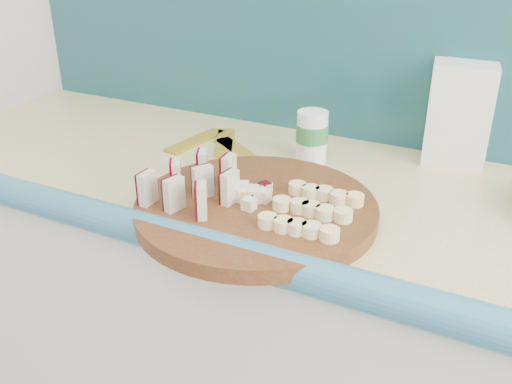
{
  "coord_description": "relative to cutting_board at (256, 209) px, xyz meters",
  "views": [
    {
      "loc": [
        0.29,
        0.54,
        1.39
      ],
      "look_at": [
        -0.11,
        1.33,
        0.96
      ],
      "focal_mm": 40.0,
      "sensor_mm": 36.0,
      "label": 1
    }
  ],
  "objects": [
    {
      "name": "apple_chunks",
      "position": [
        -0.03,
        0.0,
        0.02
      ],
      "size": [
        0.07,
        0.07,
        0.02
      ],
      "color": "#F9EFC7",
      "rests_on": "cutting_board"
    },
    {
      "name": "banana_peel",
      "position": [
        -0.23,
        0.26,
        -0.01
      ],
      "size": [
        0.24,
        0.2,
        0.01
      ],
      "rotation": [
        0.0,
        0.0,
        0.3
      ],
      "color": "gold",
      "rests_on": "kitchen_counter"
    },
    {
      "name": "canister",
      "position": [
        -0.01,
        0.27,
        0.04
      ],
      "size": [
        0.07,
        0.07,
        0.11
      ],
      "rotation": [
        0.0,
        0.0,
        -0.08
      ],
      "color": "white",
      "rests_on": "kitchen_counter"
    },
    {
      "name": "banana_slices",
      "position": [
        0.1,
        0.0,
        0.02
      ],
      "size": [
        0.14,
        0.16,
        0.02
      ],
      "color": "#FBE699",
      "rests_on": "cutting_board"
    },
    {
      "name": "backsplash",
      "position": [
        0.21,
        0.46,
        0.24
      ],
      "size": [
        2.2,
        0.02,
        0.5
      ],
      "primitive_type": "cube",
      "color": "teal",
      "rests_on": "kitchen_counter"
    },
    {
      "name": "apple_wedges",
      "position": [
        -0.1,
        -0.03,
        0.04
      ],
      "size": [
        0.14,
        0.17,
        0.06
      ],
      "color": "beige",
      "rests_on": "cutting_board"
    },
    {
      "name": "flour_bag",
      "position": [
        0.26,
        0.41,
        0.09
      ],
      "size": [
        0.14,
        0.11,
        0.21
      ],
      "primitive_type": "cube",
      "rotation": [
        0.0,
        0.0,
        0.16
      ],
      "color": "silver",
      "rests_on": "kitchen_counter"
    },
    {
      "name": "cutting_board",
      "position": [
        0.0,
        0.0,
        0.0
      ],
      "size": [
        0.43,
        0.43,
        0.03
      ],
      "primitive_type": "cylinder",
      "rotation": [
        0.0,
        0.0,
        0.02
      ],
      "color": "#49210F",
      "rests_on": "kitchen_counter"
    }
  ]
}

